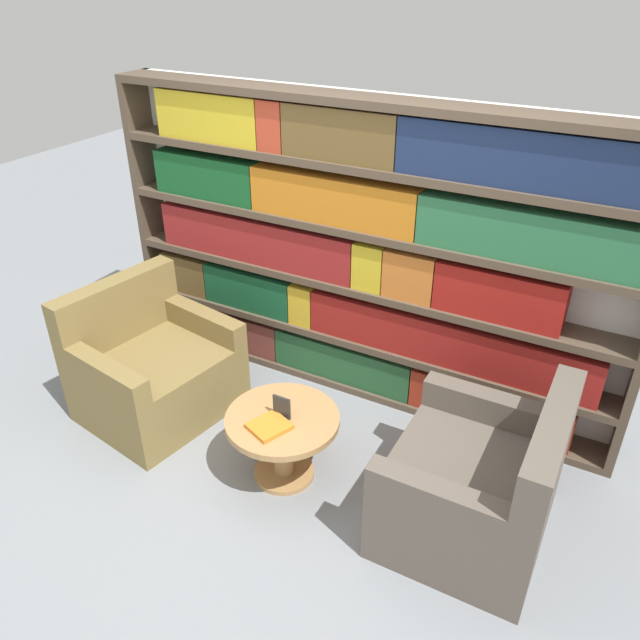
% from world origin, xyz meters
% --- Properties ---
extents(ground_plane, '(14.00, 14.00, 0.00)m').
position_xyz_m(ground_plane, '(0.00, 0.00, 0.00)').
color(ground_plane, gray).
extents(bookshelf, '(3.52, 0.30, 2.00)m').
position_xyz_m(bookshelf, '(0.00, 1.38, 1.00)').
color(bookshelf, silver).
rests_on(bookshelf, ground_plane).
extents(armchair_left, '(0.94, 1.03, 0.88)m').
position_xyz_m(armchair_left, '(-1.06, 0.46, 0.30)').
color(armchair_left, olive).
rests_on(armchair_left, ground_plane).
extents(armchair_right, '(0.81, 0.91, 0.88)m').
position_xyz_m(armchair_right, '(1.14, 0.46, 0.30)').
color(armchair_right, brown).
rests_on(armchair_right, ground_plane).
extents(coffee_table, '(0.65, 0.65, 0.44)m').
position_xyz_m(coffee_table, '(0.04, 0.32, 0.31)').
color(coffee_table, '#AD7F4C').
rests_on(coffee_table, ground_plane).
extents(table_sign, '(0.11, 0.06, 0.14)m').
position_xyz_m(table_sign, '(0.04, 0.32, 0.49)').
color(table_sign, black).
rests_on(table_sign, coffee_table).
extents(stray_book, '(0.25, 0.26, 0.03)m').
position_xyz_m(stray_book, '(0.03, 0.21, 0.45)').
color(stray_book, orange).
rests_on(stray_book, coffee_table).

